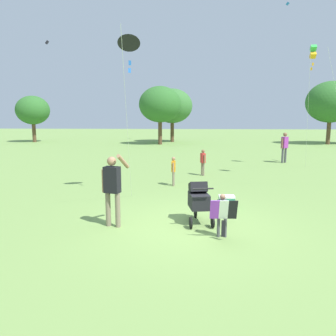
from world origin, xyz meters
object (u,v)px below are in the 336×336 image
at_px(kite_adult_black, 129,44).
at_px(person_couple_left, 174,169).
at_px(child_with_butterfly_kite, 223,212).
at_px(person_red_shirt, 203,160).
at_px(kite_orange_delta, 313,53).
at_px(cooler_box, 227,202).
at_px(person_sitting_far, 285,145).
at_px(person_adult_flyer, 113,185).
at_px(stroller, 199,199).

height_order(kite_adult_black, person_couple_left, kite_adult_black).
xyz_separation_m(child_with_butterfly_kite, person_red_shirt, (-0.11, 7.47, 0.10)).
height_order(kite_adult_black, kite_orange_delta, kite_orange_delta).
height_order(child_with_butterfly_kite, cooler_box, child_with_butterfly_kite).
bearing_deg(person_sitting_far, cooler_box, -114.31).
relative_size(person_adult_flyer, person_red_shirt, 1.51).
distance_m(kite_orange_delta, person_couple_left, 9.45).
xyz_separation_m(person_red_shirt, person_sitting_far, (4.71, 4.26, 0.32)).
relative_size(person_adult_flyer, stroller, 1.56).
relative_size(child_with_butterfly_kite, kite_adult_black, 0.19).
relative_size(child_with_butterfly_kite, person_sitting_far, 0.56).
relative_size(person_adult_flyer, kite_orange_delta, 0.29).
height_order(person_adult_flyer, kite_adult_black, kite_adult_black).
relative_size(stroller, person_red_shirt, 0.97).
bearing_deg(kite_orange_delta, kite_adult_black, -140.07).
height_order(kite_orange_delta, person_red_shirt, kite_orange_delta).
height_order(child_with_butterfly_kite, kite_adult_black, kite_adult_black).
relative_size(person_couple_left, cooler_box, 2.43).
relative_size(stroller, person_couple_left, 1.02).
bearing_deg(person_adult_flyer, child_with_butterfly_kite, -13.00).
distance_m(kite_orange_delta, cooler_box, 10.54).
bearing_deg(stroller, person_couple_left, 100.86).
bearing_deg(child_with_butterfly_kite, stroller, 116.21).
xyz_separation_m(stroller, cooler_box, (0.84, 1.38, -0.43)).
bearing_deg(kite_adult_black, stroller, -49.96).
xyz_separation_m(person_sitting_far, person_couple_left, (-5.90, -6.48, -0.36)).
bearing_deg(kite_adult_black, person_couple_left, 54.16).
height_order(child_with_butterfly_kite, person_couple_left, person_couple_left).
distance_m(person_red_shirt, person_couple_left, 2.52).
bearing_deg(cooler_box, person_adult_flyer, -148.20).
relative_size(kite_orange_delta, person_couple_left, 5.49).
xyz_separation_m(person_adult_flyer, person_red_shirt, (2.39, 6.89, -0.33)).
xyz_separation_m(kite_adult_black, person_sitting_far, (7.18, 8.26, -3.74)).
height_order(stroller, kite_adult_black, kite_adult_black).
height_order(person_adult_flyer, person_couple_left, person_adult_flyer).
xyz_separation_m(stroller, person_red_shirt, (0.37, 6.50, 0.07)).
distance_m(person_red_shirt, cooler_box, 5.16).
distance_m(kite_orange_delta, person_sitting_far, 4.97).
distance_m(child_with_butterfly_kite, stroller, 1.09).
height_order(stroller, person_red_shirt, person_red_shirt).
xyz_separation_m(child_with_butterfly_kite, person_adult_flyer, (-2.50, 0.58, 0.43)).
bearing_deg(person_couple_left, kite_orange_delta, 36.09).
distance_m(stroller, kite_adult_black, 5.27).
bearing_deg(kite_orange_delta, cooler_box, -122.35).
relative_size(kite_adult_black, person_couple_left, 4.59).
height_order(person_adult_flyer, cooler_box, person_adult_flyer).
bearing_deg(stroller, person_red_shirt, 86.75).
distance_m(kite_adult_black, person_sitting_far, 11.57).
distance_m(kite_adult_black, person_red_shirt, 6.21).
bearing_deg(person_red_shirt, person_sitting_far, 42.15).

